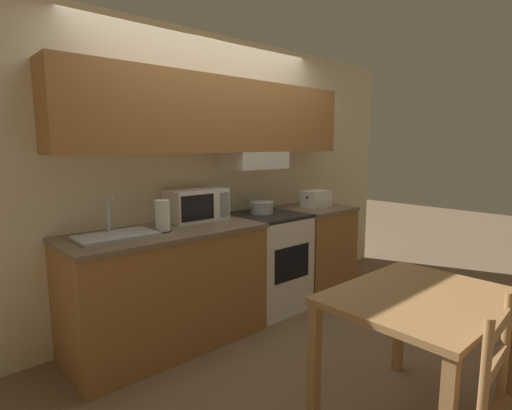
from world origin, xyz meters
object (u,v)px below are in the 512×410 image
at_px(stove_range, 267,261).
at_px(paper_towel_roll, 163,216).
at_px(cooking_pot, 262,207).
at_px(dining_table, 420,314).
at_px(microwave, 196,205).
at_px(toaster, 316,199).
at_px(sink_basin, 116,235).

distance_m(stove_range, paper_towel_roll, 1.26).
height_order(cooking_pot, dining_table, cooking_pot).
relative_size(microwave, toaster, 1.74).
bearing_deg(microwave, cooking_pot, -10.02).
bearing_deg(microwave, paper_towel_roll, -154.07).
bearing_deg(cooking_pot, stove_range, -67.61).
height_order(sink_basin, dining_table, sink_basin).
bearing_deg(sink_basin, cooking_pot, 2.29).
xyz_separation_m(sink_basin, dining_table, (0.94, -1.76, -0.29)).
distance_m(microwave, paper_towel_roll, 0.49).
distance_m(toaster, sink_basin, 2.15).
relative_size(cooking_pot, toaster, 1.05).
height_order(stove_range, sink_basin, sink_basin).
xyz_separation_m(sink_basin, paper_towel_roll, (0.35, -0.04, 0.10)).
bearing_deg(dining_table, paper_towel_roll, 109.07).
xyz_separation_m(microwave, dining_table, (0.15, -1.93, -0.40)).
bearing_deg(dining_table, cooking_pot, 74.39).
relative_size(microwave, paper_towel_roll, 2.13).
distance_m(stove_range, cooking_pot, 0.52).
bearing_deg(dining_table, sink_basin, 118.15).
relative_size(microwave, dining_table, 0.51).
relative_size(sink_basin, dining_table, 0.54).
bearing_deg(dining_table, stove_range, 73.31).
xyz_separation_m(microwave, paper_towel_roll, (-0.44, -0.21, -0.02)).
distance_m(microwave, dining_table, 1.98).
xyz_separation_m(microwave, toaster, (1.36, -0.20, -0.05)).
height_order(stove_range, microwave, microwave).
distance_m(cooking_pot, toaster, 0.71).
bearing_deg(paper_towel_roll, cooking_pot, 5.11).
xyz_separation_m(paper_towel_roll, dining_table, (0.59, -1.72, -0.38)).
xyz_separation_m(stove_range, dining_table, (-0.53, -1.76, 0.19)).
distance_m(stove_range, microwave, 0.92).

